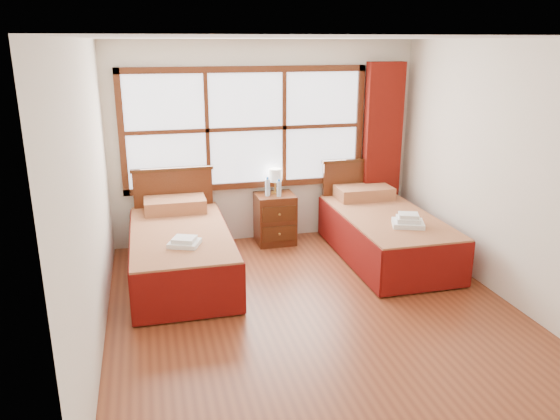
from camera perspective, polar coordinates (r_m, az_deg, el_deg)
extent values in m
plane|color=brown|center=(5.53, 3.62, -10.52)|extent=(4.50, 4.50, 0.00)
plane|color=white|center=(4.90, 4.22, 17.51)|extent=(4.50, 4.50, 0.00)
plane|color=silver|center=(7.19, -1.61, 7.02)|extent=(4.00, 0.00, 4.00)
plane|color=silver|center=(4.85, -19.22, 1.05)|extent=(0.00, 4.50, 4.50)
plane|color=silver|center=(5.97, 22.54, 3.60)|extent=(0.00, 4.50, 4.50)
cube|color=white|center=(7.07, -3.57, 8.48)|extent=(3.00, 0.02, 1.40)
cube|color=#4F2411|center=(7.20, -3.43, 2.63)|extent=(3.16, 0.06, 0.08)
cube|color=#4F2411|center=(6.98, -3.65, 14.47)|extent=(3.16, 0.06, 0.08)
cube|color=#4F2411|center=(6.95, -16.24, 7.67)|extent=(0.08, 0.06, 1.56)
cube|color=#4F2411|center=(7.49, 8.27, 8.82)|extent=(0.08, 0.06, 1.56)
cube|color=#4F2411|center=(6.98, -7.62, 8.25)|extent=(0.05, 0.05, 1.40)
cube|color=#4F2411|center=(7.16, 0.44, 8.62)|extent=(0.05, 0.05, 1.40)
cube|color=#4F2411|center=(7.06, -3.54, 8.45)|extent=(3.00, 0.05, 0.05)
cube|color=maroon|center=(7.58, 10.60, 6.27)|extent=(0.50, 0.16, 2.30)
cube|color=#41210D|center=(6.28, -10.22, -5.71)|extent=(0.95, 1.89, 0.31)
cube|color=maroon|center=(6.18, -10.36, -3.29)|extent=(1.06, 2.10, 0.26)
cube|color=maroon|center=(6.23, -15.15, -4.98)|extent=(0.03, 2.10, 0.52)
cube|color=maroon|center=(6.28, -5.46, -4.25)|extent=(0.03, 2.10, 0.52)
cube|color=maroon|center=(5.28, -9.46, -8.74)|extent=(1.06, 0.03, 0.52)
cube|color=maroon|center=(6.83, -10.91, 0.54)|extent=(0.74, 0.43, 0.16)
cube|color=#4F2411|center=(7.11, -10.97, 0.07)|extent=(0.99, 0.06, 1.03)
cube|color=#41210D|center=(6.98, -11.21, 4.19)|extent=(1.03, 0.08, 0.04)
cube|color=#41210D|center=(6.86, 10.97, -3.75)|extent=(0.93, 1.87, 0.30)
cube|color=maroon|center=(6.77, 11.10, -1.54)|extent=(1.05, 2.07, 0.25)
cube|color=maroon|center=(6.62, 6.91, -3.16)|extent=(0.03, 2.07, 0.52)
cube|color=maroon|center=(7.05, 14.89, -2.36)|extent=(0.03, 2.07, 0.52)
cube|color=maroon|center=(5.97, 15.15, -6.00)|extent=(1.05, 0.03, 0.52)
cube|color=maroon|center=(7.36, 8.76, 1.81)|extent=(0.73, 0.43, 0.16)
cube|color=#4F2411|center=(7.63, 7.98, 1.36)|extent=(0.97, 0.06, 1.02)
cube|color=#41210D|center=(7.51, 8.14, 5.16)|extent=(1.02, 0.08, 0.04)
cube|color=#4F2411|center=(7.20, -0.53, -0.90)|extent=(0.50, 0.44, 0.66)
cube|color=#41210D|center=(7.03, -0.08, -2.50)|extent=(0.44, 0.02, 0.20)
cube|color=#41210D|center=(6.95, -0.08, -0.44)|extent=(0.44, 0.02, 0.20)
sphere|color=olive|center=(7.01, -0.05, -2.55)|extent=(0.03, 0.03, 0.03)
sphere|color=olive|center=(6.93, -0.05, -0.48)|extent=(0.03, 0.03, 0.03)
cube|color=white|center=(5.69, -9.95, -3.45)|extent=(0.38, 0.36, 0.05)
cube|color=white|center=(5.67, -9.97, -3.03)|extent=(0.28, 0.27, 0.04)
cube|color=white|center=(6.38, 13.22, -1.39)|extent=(0.43, 0.41, 0.05)
cube|color=white|center=(6.36, 13.26, -0.95)|extent=(0.32, 0.30, 0.05)
cube|color=white|center=(6.35, 13.28, -0.56)|extent=(0.27, 0.25, 0.04)
cylinder|color=gold|center=(7.17, -0.51, 1.85)|extent=(0.10, 0.10, 0.02)
cylinder|color=gold|center=(7.15, -0.51, 2.47)|extent=(0.02, 0.02, 0.14)
cylinder|color=white|center=(7.11, -0.51, 3.67)|extent=(0.17, 0.17, 0.17)
cylinder|color=silver|center=(7.02, -1.31, 2.37)|extent=(0.07, 0.07, 0.22)
cylinder|color=blue|center=(6.99, -1.32, 3.34)|extent=(0.03, 0.03, 0.03)
cylinder|color=silver|center=(6.99, -0.11, 2.22)|extent=(0.06, 0.06, 0.20)
cylinder|color=blue|center=(6.96, -0.11, 3.12)|extent=(0.03, 0.03, 0.03)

